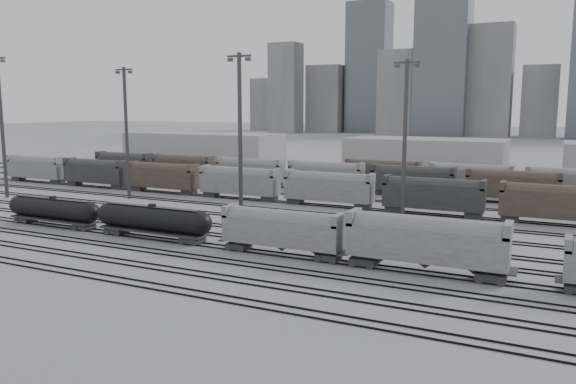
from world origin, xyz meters
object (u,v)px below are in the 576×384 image
at_px(tank_car_a, 53,209).
at_px(light_mast_a, 2,123).
at_px(hopper_car_b, 426,239).
at_px(hopper_car_a, 282,228).
at_px(light_mast_c, 240,133).
at_px(tank_car_b, 153,219).

xyz_separation_m(tank_car_a, light_mast_a, (-27.52, 13.90, 11.02)).
xyz_separation_m(hopper_car_b, light_mast_a, (-78.29, 13.90, 9.88)).
height_order(tank_car_a, hopper_car_a, hopper_car_a).
bearing_deg(light_mast_c, light_mast_a, -179.21).
bearing_deg(hopper_car_b, tank_car_b, 180.00).
bearing_deg(tank_car_a, hopper_car_b, 0.00).
bearing_deg(hopper_car_a, tank_car_b, 180.00).
height_order(tank_car_b, light_mast_c, light_mast_c).
bearing_deg(light_mast_a, tank_car_b, -17.28).
bearing_deg(light_mast_c, tank_car_b, -105.45).
height_order(tank_car_b, hopper_car_a, hopper_car_a).
distance_m(hopper_car_a, hopper_car_b, 15.72).
height_order(tank_car_b, hopper_car_b, hopper_car_b).
height_order(tank_car_a, light_mast_a, light_mast_a).
distance_m(tank_car_a, hopper_car_b, 50.79).
height_order(hopper_car_a, hopper_car_b, hopper_car_b).
xyz_separation_m(hopper_car_a, hopper_car_b, (15.72, 0.00, 0.37)).
bearing_deg(hopper_car_b, hopper_car_a, 180.00).
relative_size(tank_car_b, hopper_car_b, 1.09).
bearing_deg(light_mast_c, hopper_car_a, -46.40).
relative_size(hopper_car_a, hopper_car_b, 0.89).
bearing_deg(hopper_car_a, light_mast_a, 167.48).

